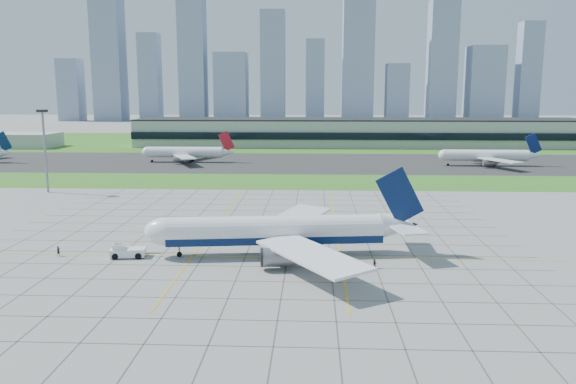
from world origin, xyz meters
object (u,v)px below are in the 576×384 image
(pushback_tug, at_px, (126,251))
(crew_far, at_px, (375,264))
(crew_near, at_px, (58,251))
(distant_jet_1, at_px, (186,152))
(distant_jet_2, at_px, (487,155))
(light_mast, at_px, (44,140))
(airliner, at_px, (277,231))

(pushback_tug, bearing_deg, crew_far, -12.83)
(crew_far, bearing_deg, crew_near, -176.98)
(crew_far, relative_size, distant_jet_1, 0.04)
(distant_jet_1, distance_m, distant_jet_2, 130.97)
(crew_near, xyz_separation_m, crew_far, (59.24, -5.08, -0.14))
(light_mast, bearing_deg, crew_far, -37.98)
(light_mast, xyz_separation_m, airliner, (75.94, -65.36, -11.59))
(crew_near, relative_size, distant_jet_2, 0.04)
(light_mast, height_order, distant_jet_1, light_mast)
(distant_jet_2, bearing_deg, distant_jet_1, 176.96)
(pushback_tug, distance_m, distant_jet_2, 177.71)
(airliner, xyz_separation_m, distant_jet_1, (-50.15, 144.36, -0.11))
(pushback_tug, relative_size, crew_far, 5.85)
(light_mast, relative_size, distant_jet_1, 0.60)
(light_mast, xyz_separation_m, distant_jet_2, (156.56, 72.05, -11.70))
(crew_near, xyz_separation_m, distant_jet_2, (122.09, 140.13, 3.54))
(airliner, bearing_deg, light_mast, 132.43)
(crew_near, distance_m, distant_jet_2, 185.89)
(crew_near, bearing_deg, crew_far, -65.14)
(distant_jet_2, bearing_deg, crew_far, -113.40)
(crew_far, relative_size, distant_jet_2, 0.04)
(crew_far, distance_m, distant_jet_2, 158.27)
(airliner, distance_m, distant_jet_2, 159.31)
(light_mast, distance_m, distant_jet_2, 172.74)
(crew_near, height_order, distant_jet_2, distant_jet_2)
(light_mast, relative_size, airliner, 0.48)
(crew_near, bearing_deg, airliner, -56.48)
(crew_near, bearing_deg, distant_jet_1, 33.15)
(distant_jet_1, bearing_deg, pushback_tug, -81.55)
(light_mast, xyz_separation_m, pushback_tug, (47.66, -68.34, -15.02))
(airliner, bearing_deg, crew_far, -30.55)
(pushback_tug, height_order, crew_far, pushback_tug)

